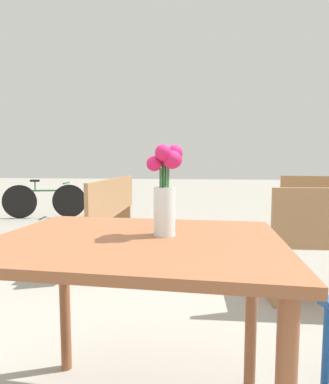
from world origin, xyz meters
TOP-DOWN VIEW (x-y plane):
  - table_front at (0.00, 0.00)m, footprint 1.01×0.75m
  - flower_vase at (0.10, 0.04)m, footprint 0.12×0.13m
  - bench_middle at (-0.87, 2.29)m, footprint 0.45×1.91m
  - bicycle at (-2.76, 4.27)m, footprint 1.50×0.51m

SIDE VIEW (x-z plane):
  - bicycle at x=-2.76m, z-range -0.03..0.69m
  - bench_middle at x=-0.87m, z-range 0.05..0.90m
  - table_front at x=0.00m, z-range 0.27..1.02m
  - flower_vase at x=0.10m, z-range 0.76..1.08m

